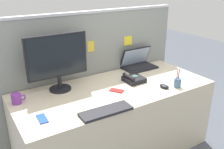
{
  "coord_description": "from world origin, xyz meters",
  "views": [
    {
      "loc": [
        -1.16,
        -1.78,
        1.69
      ],
      "look_at": [
        0.0,
        0.05,
        0.83
      ],
      "focal_mm": 39.97,
      "sensor_mm": 36.0,
      "label": 1
    }
  ],
  "objects_px": {
    "laptop": "(138,63)",
    "pen_cup": "(177,82)",
    "cell_phone_red_case": "(117,91)",
    "keyboard_main": "(106,111)",
    "computer_mouse_right_hand": "(164,86)",
    "cell_phone_blue_case": "(42,119)",
    "desk_phone": "(133,79)",
    "coffee_mug": "(17,99)",
    "desktop_monitor": "(57,59)"
  },
  "relations": [
    {
      "from": "laptop",
      "to": "pen_cup",
      "type": "bearing_deg",
      "value": -91.48
    },
    {
      "from": "laptop",
      "to": "cell_phone_red_case",
      "type": "xyz_separation_m",
      "value": [
        -0.55,
        -0.4,
        -0.05
      ]
    },
    {
      "from": "laptop",
      "to": "keyboard_main",
      "type": "relative_size",
      "value": 0.89
    },
    {
      "from": "computer_mouse_right_hand",
      "to": "cell_phone_blue_case",
      "type": "bearing_deg",
      "value": 168.63
    },
    {
      "from": "computer_mouse_right_hand",
      "to": "cell_phone_red_case",
      "type": "relative_size",
      "value": 0.78
    },
    {
      "from": "desk_phone",
      "to": "keyboard_main",
      "type": "xyz_separation_m",
      "value": [
        -0.54,
        -0.37,
        -0.02
      ]
    },
    {
      "from": "keyboard_main",
      "to": "laptop",
      "type": "bearing_deg",
      "value": 41.05
    },
    {
      "from": "cell_phone_red_case",
      "to": "coffee_mug",
      "type": "height_order",
      "value": "coffee_mug"
    },
    {
      "from": "computer_mouse_right_hand",
      "to": "coffee_mug",
      "type": "height_order",
      "value": "coffee_mug"
    },
    {
      "from": "keyboard_main",
      "to": "coffee_mug",
      "type": "bearing_deg",
      "value": 138.23
    },
    {
      "from": "laptop",
      "to": "pen_cup",
      "type": "distance_m",
      "value": 0.63
    },
    {
      "from": "keyboard_main",
      "to": "desktop_monitor",
      "type": "bearing_deg",
      "value": 105.49
    },
    {
      "from": "keyboard_main",
      "to": "cell_phone_blue_case",
      "type": "xyz_separation_m",
      "value": [
        -0.45,
        0.17,
        -0.01
      ]
    },
    {
      "from": "pen_cup",
      "to": "desk_phone",
      "type": "bearing_deg",
      "value": 129.87
    },
    {
      "from": "coffee_mug",
      "to": "desktop_monitor",
      "type": "bearing_deg",
      "value": 10.37
    },
    {
      "from": "laptop",
      "to": "pen_cup",
      "type": "relative_size",
      "value": 2.06
    },
    {
      "from": "pen_cup",
      "to": "desktop_monitor",
      "type": "bearing_deg",
      "value": 150.26
    },
    {
      "from": "cell_phone_red_case",
      "to": "keyboard_main",
      "type": "bearing_deg",
      "value": -169.19
    },
    {
      "from": "computer_mouse_right_hand",
      "to": "cell_phone_blue_case",
      "type": "xyz_separation_m",
      "value": [
        -1.14,
        0.07,
        -0.01
      ]
    },
    {
      "from": "desk_phone",
      "to": "computer_mouse_right_hand",
      "type": "xyz_separation_m",
      "value": [
        0.15,
        -0.28,
        -0.01
      ]
    },
    {
      "from": "desk_phone",
      "to": "coffee_mug",
      "type": "relative_size",
      "value": 1.58
    },
    {
      "from": "laptop",
      "to": "cell_phone_red_case",
      "type": "distance_m",
      "value": 0.68
    },
    {
      "from": "computer_mouse_right_hand",
      "to": "desk_phone",
      "type": "bearing_deg",
      "value": 111.59
    },
    {
      "from": "laptop",
      "to": "desk_phone",
      "type": "bearing_deg",
      "value": -133.39
    },
    {
      "from": "cell_phone_red_case",
      "to": "cell_phone_blue_case",
      "type": "xyz_separation_m",
      "value": [
        -0.73,
        -0.11,
        0.0
      ]
    },
    {
      "from": "desk_phone",
      "to": "cell_phone_red_case",
      "type": "bearing_deg",
      "value": -160.22
    },
    {
      "from": "computer_mouse_right_hand",
      "to": "pen_cup",
      "type": "relative_size",
      "value": 0.55
    },
    {
      "from": "desktop_monitor",
      "to": "coffee_mug",
      "type": "bearing_deg",
      "value": -169.63
    },
    {
      "from": "laptop",
      "to": "cell_phone_blue_case",
      "type": "xyz_separation_m",
      "value": [
        -1.27,
        -0.51,
        -0.05
      ]
    },
    {
      "from": "desk_phone",
      "to": "keyboard_main",
      "type": "bearing_deg",
      "value": -145.46
    },
    {
      "from": "pen_cup",
      "to": "cell_phone_blue_case",
      "type": "distance_m",
      "value": 1.27
    },
    {
      "from": "cell_phone_blue_case",
      "to": "coffee_mug",
      "type": "relative_size",
      "value": 1.17
    },
    {
      "from": "coffee_mug",
      "to": "computer_mouse_right_hand",
      "type": "bearing_deg",
      "value": -18.85
    },
    {
      "from": "pen_cup",
      "to": "cell_phone_blue_case",
      "type": "bearing_deg",
      "value": 174.41
    },
    {
      "from": "desktop_monitor",
      "to": "cell_phone_red_case",
      "type": "xyz_separation_m",
      "value": [
        0.42,
        -0.31,
        -0.29
      ]
    },
    {
      "from": "cell_phone_red_case",
      "to": "cell_phone_blue_case",
      "type": "distance_m",
      "value": 0.74
    },
    {
      "from": "desktop_monitor",
      "to": "laptop",
      "type": "distance_m",
      "value": 1.0
    },
    {
      "from": "cell_phone_blue_case",
      "to": "laptop",
      "type": "bearing_deg",
      "value": 24.49
    },
    {
      "from": "desktop_monitor",
      "to": "laptop",
      "type": "bearing_deg",
      "value": 5.03
    },
    {
      "from": "cell_phone_red_case",
      "to": "pen_cup",
      "type": "bearing_deg",
      "value": -57.63
    },
    {
      "from": "desktop_monitor",
      "to": "keyboard_main",
      "type": "distance_m",
      "value": 0.67
    },
    {
      "from": "laptop",
      "to": "computer_mouse_right_hand",
      "type": "relative_size",
      "value": 3.73
    },
    {
      "from": "cell_phone_red_case",
      "to": "coffee_mug",
      "type": "distance_m",
      "value": 0.86
    },
    {
      "from": "keyboard_main",
      "to": "cell_phone_red_case",
      "type": "relative_size",
      "value": 3.27
    },
    {
      "from": "laptop",
      "to": "desk_phone",
      "type": "xyz_separation_m",
      "value": [
        -0.29,
        -0.31,
        -0.03
      ]
    },
    {
      "from": "coffee_mug",
      "to": "desk_phone",
      "type": "bearing_deg",
      "value": -7.71
    },
    {
      "from": "keyboard_main",
      "to": "coffee_mug",
      "type": "relative_size",
      "value": 3.6
    },
    {
      "from": "computer_mouse_right_hand",
      "to": "coffee_mug",
      "type": "relative_size",
      "value": 0.86
    },
    {
      "from": "desk_phone",
      "to": "cell_phone_blue_case",
      "type": "distance_m",
      "value": 1.01
    },
    {
      "from": "desktop_monitor",
      "to": "laptop",
      "type": "xyz_separation_m",
      "value": [
        0.97,
        0.09,
        -0.24
      ]
    }
  ]
}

